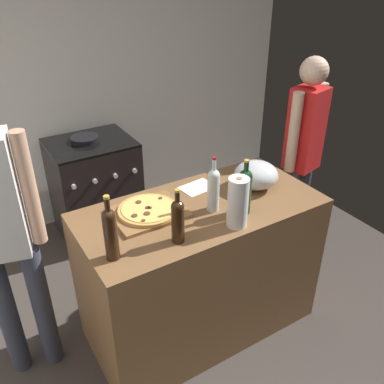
{
  "coord_description": "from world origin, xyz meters",
  "views": [
    {
      "loc": [
        -0.95,
        -0.98,
        2.21
      ],
      "look_at": [
        0.16,
        0.83,
        0.98
      ],
      "focal_mm": 39.0,
      "sensor_mm": 36.0,
      "label": 1
    }
  ],
  "objects": [
    {
      "name": "paper_towel_roll",
      "position": [
        0.22,
        0.48,
        1.07
      ],
      "size": [
        0.11,
        0.11,
        0.29
      ],
      "color": "white",
      "rests_on": "counter"
    },
    {
      "name": "counter",
      "position": [
        0.16,
        0.73,
        0.47
      ],
      "size": [
        1.43,
        0.69,
        0.93
      ],
      "primitive_type": "cube",
      "color": "brown",
      "rests_on": "ground_plane"
    },
    {
      "name": "kitchen_wall_rear",
      "position": [
        0.0,
        2.53,
        1.3
      ],
      "size": [
        4.25,
        0.1,
        2.6
      ],
      "primitive_type": "cube",
      "color": "#BCB7AD",
      "rests_on": "ground_plane"
    },
    {
      "name": "wine_bottle_dark",
      "position": [
        -0.45,
        0.56,
        1.08
      ],
      "size": [
        0.07,
        0.07,
        0.34
      ],
      "color": "#331E0F",
      "rests_on": "counter"
    },
    {
      "name": "cutting_board",
      "position": [
        -0.13,
        0.82,
        0.94
      ],
      "size": [
        0.4,
        0.32,
        0.02
      ],
      "primitive_type": "cube",
      "color": "olive",
      "rests_on": "counter"
    },
    {
      "name": "wine_bottle_amber",
      "position": [
        0.33,
        0.56,
        1.08
      ],
      "size": [
        0.07,
        0.07,
        0.33
      ],
      "color": "#143819",
      "rests_on": "counter"
    },
    {
      "name": "person_in_stripes",
      "position": [
        -0.86,
        0.99,
        1.01
      ],
      "size": [
        0.39,
        0.25,
        1.73
      ],
      "color": "#383D4C",
      "rests_on": "ground_plane"
    },
    {
      "name": "recipe_sheet",
      "position": [
        0.27,
        0.93,
        0.93
      ],
      "size": [
        0.22,
        0.17,
        0.0
      ],
      "primitive_type": "cube",
      "rotation": [
        0.0,
        0.0,
        0.11
      ],
      "color": "white",
      "rests_on": "counter"
    },
    {
      "name": "ground_plane",
      "position": [
        0.0,
        1.24,
        -0.01
      ],
      "size": [
        4.25,
        3.08,
        0.02
      ],
      "primitive_type": "cube",
      "color": "#3F3833"
    },
    {
      "name": "pizza",
      "position": [
        -0.14,
        0.82,
        0.96
      ],
      "size": [
        0.33,
        0.33,
        0.03
      ],
      "color": "tan",
      "rests_on": "cutting_board"
    },
    {
      "name": "wine_bottle_green",
      "position": [
        -0.11,
        0.52,
        1.06
      ],
      "size": [
        0.07,
        0.07,
        0.3
      ],
      "color": "#331E0F",
      "rests_on": "counter"
    },
    {
      "name": "stove",
      "position": [
        -0.02,
        2.13,
        0.44
      ],
      "size": [
        0.67,
        0.59,
        0.91
      ],
      "color": "black",
      "rests_on": "ground_plane"
    },
    {
      "name": "person_in_red",
      "position": [
        1.21,
        0.99,
        0.93
      ],
      "size": [
        0.38,
        0.25,
        1.62
      ],
      "color": "#383D4C",
      "rests_on": "ground_plane"
    },
    {
      "name": "mixing_bowl",
      "position": [
        0.58,
        0.75,
        1.02
      ],
      "size": [
        0.27,
        0.27,
        0.17
      ],
      "color": "#B2B2B7",
      "rests_on": "counter"
    },
    {
      "name": "wine_bottle_clear",
      "position": [
        0.2,
        0.67,
        1.07
      ],
      "size": [
        0.07,
        0.07,
        0.33
      ],
      "color": "silver",
      "rests_on": "counter"
    }
  ]
}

